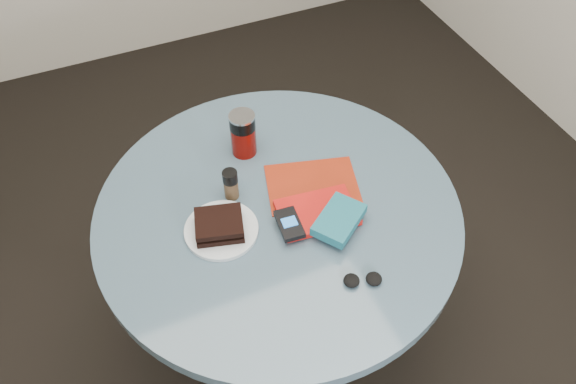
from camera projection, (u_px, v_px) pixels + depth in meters
name	position (u px, v px, depth m)	size (l,w,h in m)	color
ground	(281.00, 334.00, 2.10)	(4.00, 4.00, 0.00)	black
table	(279.00, 242.00, 1.65)	(1.00, 1.00, 0.75)	black
plate	(221.00, 230.00, 1.47)	(0.19, 0.19, 0.01)	silver
sandwich	(219.00, 225.00, 1.45)	(0.14, 0.13, 0.04)	black
soda_can	(243.00, 134.00, 1.62)	(0.10, 0.10, 0.14)	#690A05
pepper_grinder	(231.00, 184.00, 1.52)	(0.05, 0.05, 0.09)	#4B3520
magazine	(312.00, 185.00, 1.58)	(0.25, 0.19, 0.00)	maroon
red_book	(317.00, 212.00, 1.50)	(0.21, 0.14, 0.02)	#B2120E
novel	(339.00, 220.00, 1.46)	(0.14, 0.09, 0.03)	#16596A
mp3_player	(289.00, 224.00, 1.45)	(0.06, 0.10, 0.02)	black
headphones	(363.00, 280.00, 1.37)	(0.10, 0.07, 0.02)	black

